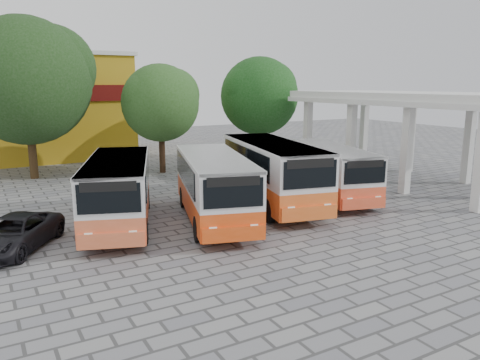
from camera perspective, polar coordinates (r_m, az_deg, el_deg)
ground at (r=20.67m, az=8.63°, el=-5.08°), size 90.00×90.00×0.00m
terminal_shelter at (r=30.04m, az=20.19°, el=9.08°), size 6.80×15.80×5.40m
bus_far_left at (r=20.20m, az=-14.59°, el=-0.91°), size 4.87×8.40×2.84m
bus_centre_left at (r=20.23m, az=-3.15°, el=-0.45°), size 4.62×8.49×2.89m
bus_centre_right at (r=22.93m, az=3.98°, el=1.32°), size 4.48×9.07×3.11m
bus_far_right at (r=24.80m, az=10.76°, el=1.39°), size 4.18×7.94×2.70m
tree_left at (r=31.91m, az=-24.50°, el=11.40°), size 8.17×7.78×9.95m
tree_middle at (r=31.61m, az=-9.59°, el=9.55°), size 5.34×5.09×7.20m
tree_right at (r=36.39m, az=2.47°, el=10.50°), size 6.23×5.94×7.93m
parked_car at (r=18.79m, az=-25.90°, el=-5.90°), size 4.19×4.83×1.24m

